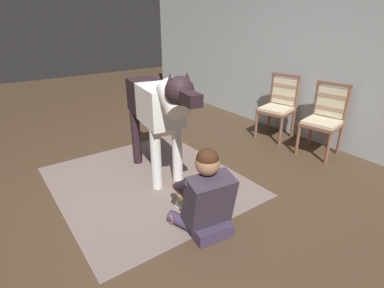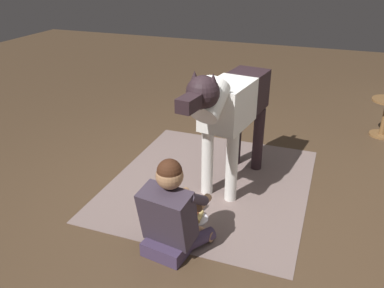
# 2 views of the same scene
# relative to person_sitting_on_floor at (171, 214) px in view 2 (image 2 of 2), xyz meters

# --- Properties ---
(ground_plane) EXTENTS (15.11, 15.11, 0.00)m
(ground_plane) POSITION_rel_person_sitting_on_floor_xyz_m (-0.82, -0.13, -0.33)
(ground_plane) COLOR #473423
(area_rug) EXTENTS (2.22, 1.99, 0.01)m
(area_rug) POSITION_rel_person_sitting_on_floor_xyz_m (-1.07, -0.02, -0.33)
(area_rug) COLOR #76625D
(area_rug) RESTS_ON ground
(person_sitting_on_floor) EXTENTS (0.69, 0.57, 0.81)m
(person_sitting_on_floor) POSITION_rel_person_sitting_on_floor_xyz_m (0.00, 0.00, 0.00)
(person_sitting_on_floor) COLOR #3E304C
(person_sitting_on_floor) RESTS_ON ground
(large_dog) EXTENTS (1.71, 0.50, 1.34)m
(large_dog) POSITION_rel_person_sitting_on_floor_xyz_m (-1.08, 0.16, 0.54)
(large_dog) COLOR silver
(large_dog) RESTS_ON ground
(hot_dog_on_plate) EXTENTS (0.20, 0.20, 0.06)m
(hot_dog_on_plate) POSITION_rel_person_sitting_on_floor_xyz_m (-0.42, 0.06, -0.31)
(hot_dog_on_plate) COLOR silver
(hot_dog_on_plate) RESTS_ON ground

